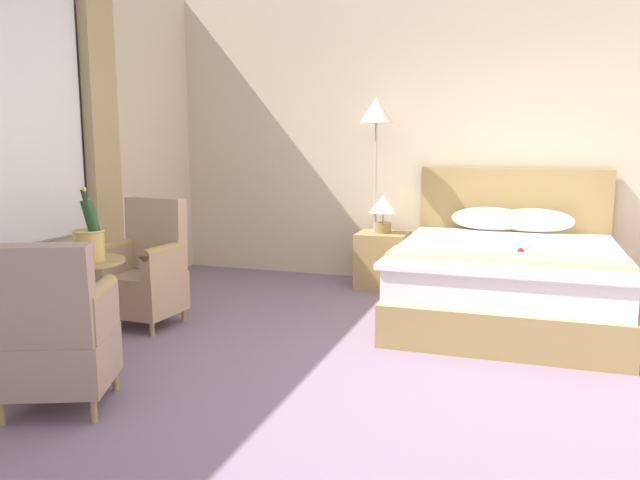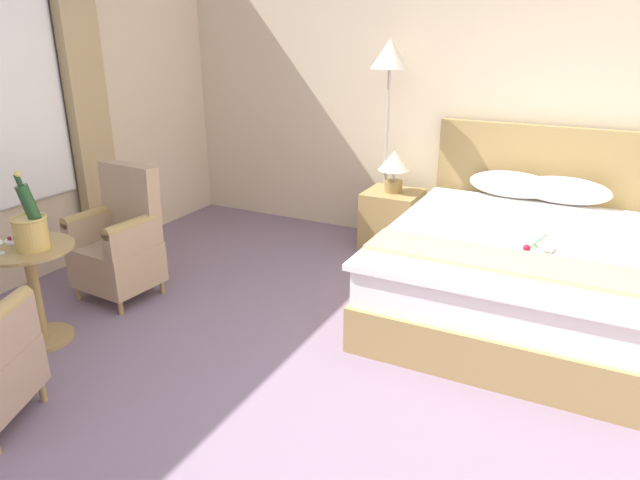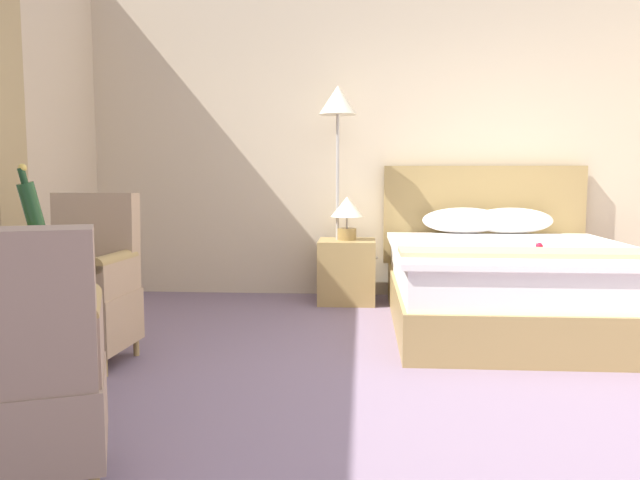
{
  "view_description": "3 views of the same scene",
  "coord_description": "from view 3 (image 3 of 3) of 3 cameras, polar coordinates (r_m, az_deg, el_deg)",
  "views": [
    {
      "loc": [
        0.62,
        -3.69,
        1.46
      ],
      "look_at": [
        -0.85,
        0.72,
        0.71
      ],
      "focal_mm": 35.0,
      "sensor_mm": 36.0,
      "label": 1
    },
    {
      "loc": [
        0.95,
        -2.43,
        1.96
      ],
      "look_at": [
        -0.6,
        0.63,
        0.67
      ],
      "focal_mm": 32.0,
      "sensor_mm": 36.0,
      "label": 2
    },
    {
      "loc": [
        -0.59,
        -3.06,
        1.1
      ],
      "look_at": [
        -0.85,
        0.72,
        0.71
      ],
      "focal_mm": 35.0,
      "sensor_mm": 36.0,
      "label": 3
    }
  ],
  "objects": [
    {
      "name": "floor_lamp_brass",
      "position": [
        5.42,
        1.64,
        10.79
      ],
      "size": [
        0.32,
        0.32,
        1.87
      ],
      "color": "#B2ACA3",
      "rests_on": "ground"
    },
    {
      "name": "wine_glass_near_bucket",
      "position": [
        3.35,
        -26.99,
        -0.5
      ],
      "size": [
        0.08,
        0.08,
        0.15
      ],
      "color": "white",
      "rests_on": "side_table_round"
    },
    {
      "name": "champagne_bucket",
      "position": [
        3.16,
        -24.99,
        -0.07
      ],
      "size": [
        0.21,
        0.21,
        0.49
      ],
      "color": "tan",
      "rests_on": "side_table_round"
    },
    {
      "name": "side_table_round",
      "position": [
        3.26,
        -25.82,
        -7.55
      ],
      "size": [
        0.56,
        0.56,
        0.66
      ],
      "color": "#A1844C",
      "rests_on": "ground"
    },
    {
      "name": "wall_headboard_side",
      "position": [
        5.86,
        9.84,
        9.67
      ],
      "size": [
        6.31,
        0.12,
        3.0
      ],
      "color": "beige",
      "rests_on": "ground"
    },
    {
      "name": "armchair_by_window",
      "position": [
        3.94,
        -20.65,
        -4.44
      ],
      "size": [
        0.58,
        0.55,
        1.0
      ],
      "color": "#A1844C",
      "rests_on": "ground"
    },
    {
      "name": "bed",
      "position": [
        4.85,
        16.81,
        -3.46
      ],
      "size": [
        1.78,
        2.2,
        1.19
      ],
      "color": "#A1844C",
      "rests_on": "ground"
    },
    {
      "name": "bedside_lamp",
      "position": [
        5.4,
        2.49,
        2.64
      ],
      "size": [
        0.28,
        0.28,
        0.38
      ],
      "color": "olive",
      "rests_on": "nightstand"
    },
    {
      "name": "ground_plane",
      "position": [
        3.31,
        14.42,
        -13.82
      ],
      "size": [
        7.69,
        7.69,
        0.0
      ],
      "primitive_type": "plane",
      "color": "slate"
    },
    {
      "name": "armchair_facing_bed",
      "position": [
        2.39,
        -25.84,
        -11.27
      ],
      "size": [
        0.7,
        0.69,
        0.95
      ],
      "color": "#A1844C",
      "rests_on": "ground"
    },
    {
      "name": "nightstand",
      "position": [
        5.46,
        2.47,
        -2.86
      ],
      "size": [
        0.51,
        0.47,
        0.55
      ],
      "color": "#A1844C",
      "rests_on": "ground"
    }
  ]
}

